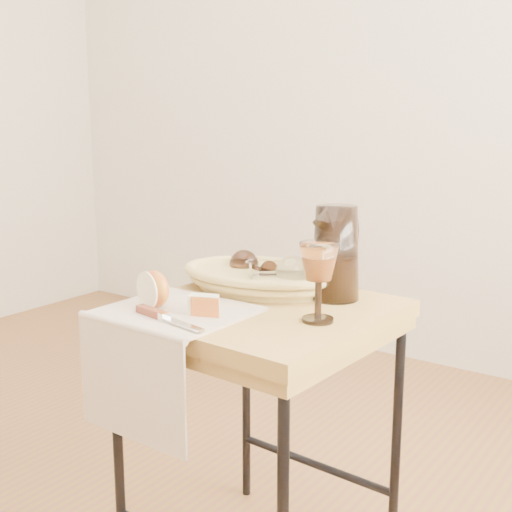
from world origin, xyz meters
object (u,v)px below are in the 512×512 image
Objects in this scene: wine_goblet at (318,282)px; table_knife at (166,317)px; pitcher at (336,253)px; goblet_lying_b at (274,273)px; tea_towel at (176,311)px; side_table at (261,442)px; apple_half at (155,288)px; bread_basket at (261,279)px; goblet_lying_a at (254,267)px.

wine_goblet reaches higher than table_knife.
pitcher reaches higher than table_knife.
goblet_lying_b is 0.16m from pitcher.
goblet_lying_b reaches higher than tea_towel.
apple_half reaches higher than side_table.
bread_basket is 2.10× the size of wine_goblet.
side_table is 0.49m from pitcher.
goblet_lying_b is 0.66× the size of table_knife.
bread_basket is 1.39× the size of pitcher.
side_table is 3.95× the size of wine_goblet.
side_table is 5.53× the size of goblet_lying_a.
pitcher reaches higher than apple_half.
tea_towel is at bearing 17.80° from apple_half.
tea_towel is 3.43× the size of apple_half.
goblet_lying_a is 0.36m from table_knife.
goblet_lying_b is (0.05, -0.02, 0.03)m from bread_basket.
goblet_lying_a is 0.23m from pitcher.
goblet_lying_b is at bearing -161.16° from pitcher.
goblet_lying_a reaches higher than side_table.
goblet_lying_a is 0.71× the size of wine_goblet.
side_table is 0.40m from tea_towel.
table_knife is at bearing -143.17° from goblet_lying_b.
tea_towel is at bearing 127.60° from table_knife.
wine_goblet is 0.84× the size of table_knife.
apple_half is at bearing 154.47° from table_knife.
side_table is 5.01× the size of goblet_lying_b.
tea_towel is at bearing -153.77° from goblet_lying_b.
goblet_lying_a is at bearing 113.62° from goblet_lying_b.
pitcher is at bearing 1.29° from bread_basket.
wine_goblet is (0.06, -0.18, -0.02)m from pitcher.
goblet_lying_a is 0.60× the size of table_knife.
side_table is 2.61× the size of pitcher.
goblet_lying_b is (-0.02, 0.09, 0.40)m from side_table.
side_table is at bearing -117.76° from goblet_lying_b.
goblet_lying_a is at bearing 89.67° from tea_towel.
side_table is 0.46m from apple_half.
bread_basket is 0.30m from wine_goblet.
pitcher is 0.43m from apple_half.
side_table is 1.88× the size of bread_basket.
table_knife is (-0.06, -0.32, -0.04)m from goblet_lying_b.
bread_basket is 0.06m from goblet_lying_b.
bread_basket is 0.34m from table_knife.
wine_goblet is (0.25, -0.15, 0.06)m from bread_basket.
goblet_lying_b is at bearing 73.37° from apple_half.
goblet_lying_a is at bearing 130.62° from side_table.
goblet_lying_b is (0.09, -0.04, 0.00)m from goblet_lying_a.
apple_half is at bearing 95.47° from goblet_lying_a.
goblet_lying_a reaches higher than tea_towel.
goblet_lying_a reaches higher than table_knife.
tea_towel is at bearing -130.78° from pitcher.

